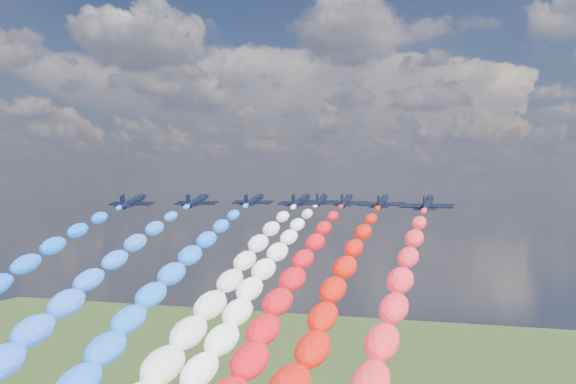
% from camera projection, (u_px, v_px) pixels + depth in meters
% --- Properties ---
extents(jet_0, '(10.14, 13.44, 5.36)m').
position_uv_depth(jet_0, '(133.00, 202.00, 140.08)').
color(jet_0, black).
extents(jet_1, '(9.52, 13.00, 5.36)m').
position_uv_depth(jet_1, '(197.00, 201.00, 146.59)').
color(jet_1, black).
extents(trail_1, '(5.82, 95.58, 41.66)m').
position_uv_depth(trail_1, '(49.00, 335.00, 99.00)').
color(trail_1, blue).
extents(jet_2, '(9.88, 13.26, 5.36)m').
position_uv_depth(jet_2, '(254.00, 200.00, 154.27)').
color(jet_2, black).
extents(trail_2, '(5.82, 95.58, 41.66)m').
position_uv_depth(trail_2, '(142.00, 325.00, 106.68)').
color(trail_2, blue).
extents(jet_3, '(10.02, 13.35, 5.36)m').
position_uv_depth(jet_3, '(300.00, 201.00, 145.50)').
color(jet_3, black).
extents(trail_3, '(5.82, 95.58, 41.66)m').
position_uv_depth(trail_3, '(201.00, 337.00, 97.91)').
color(trail_3, white).
extents(jet_4, '(10.08, 13.39, 5.36)m').
position_uv_depth(jet_4, '(321.00, 200.00, 160.80)').
color(jet_4, black).
extents(trail_4, '(5.82, 95.58, 41.66)m').
position_uv_depth(trail_4, '(244.00, 317.00, 113.21)').
color(trail_4, white).
extents(jet_5, '(9.75, 13.16, 5.36)m').
position_uv_depth(jet_5, '(346.00, 201.00, 147.45)').
color(jet_5, black).
extents(trail_5, '(5.82, 95.58, 41.66)m').
position_uv_depth(trail_5, '(270.00, 334.00, 99.85)').
color(trail_5, red).
extents(jet_6, '(9.56, 13.03, 5.36)m').
position_uv_depth(jet_6, '(382.00, 202.00, 135.28)').
color(jet_6, black).
extents(trail_6, '(5.82, 95.58, 41.66)m').
position_uv_depth(trail_6, '(315.00, 354.00, 87.68)').
color(trail_6, red).
extents(jet_7, '(9.60, 13.05, 5.36)m').
position_uv_depth(jet_7, '(427.00, 204.00, 120.36)').
color(jet_7, black).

